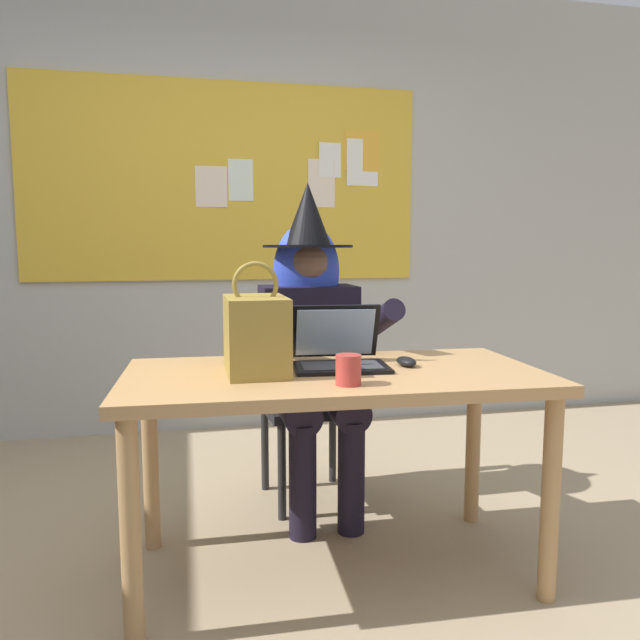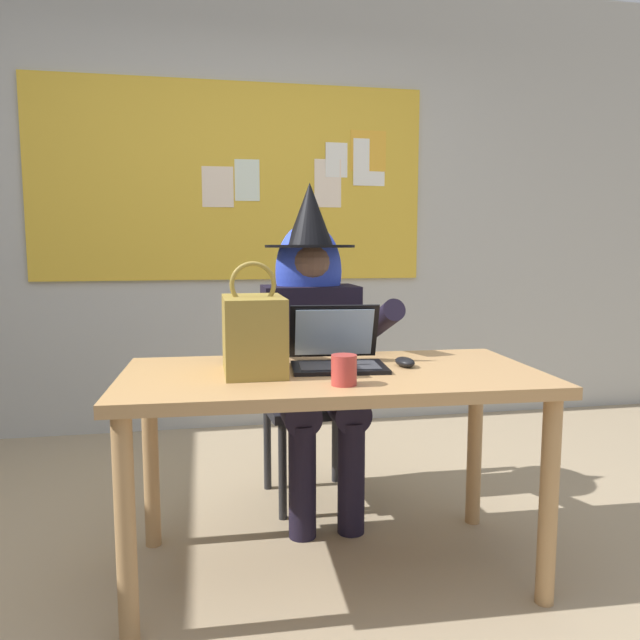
{
  "view_description": "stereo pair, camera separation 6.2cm",
  "coord_description": "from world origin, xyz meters",
  "px_view_note": "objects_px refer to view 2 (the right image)",
  "views": [
    {
      "loc": [
        -0.25,
        -1.86,
        1.16
      ],
      "look_at": [
        0.26,
        0.46,
        0.87
      ],
      "focal_mm": 34.2,
      "sensor_mm": 36.0,
      "label": 1
    },
    {
      "loc": [
        -0.19,
        -1.88,
        1.16
      ],
      "look_at": [
        0.26,
        0.46,
        0.87
      ],
      "focal_mm": 34.2,
      "sensor_mm": 36.0,
      "label": 2
    }
  ],
  "objects_px": {
    "laptop": "(337,353)",
    "handbag": "(254,334)",
    "desk_main": "(332,397)",
    "person_costumed": "(312,328)",
    "coffee_mug": "(344,370)",
    "chair_at_desk": "(306,385)",
    "computer_mouse": "(405,362)"
  },
  "relations": [
    {
      "from": "laptop",
      "to": "handbag",
      "type": "distance_m",
      "value": 0.32
    },
    {
      "from": "chair_at_desk",
      "to": "person_costumed",
      "type": "distance_m",
      "value": 0.31
    },
    {
      "from": "chair_at_desk",
      "to": "desk_main",
      "type": "bearing_deg",
      "value": -7.39
    },
    {
      "from": "chair_at_desk",
      "to": "handbag",
      "type": "relative_size",
      "value": 2.42
    },
    {
      "from": "handbag",
      "to": "laptop",
      "type": "bearing_deg",
      "value": 10.28
    },
    {
      "from": "desk_main",
      "to": "computer_mouse",
      "type": "bearing_deg",
      "value": 5.63
    },
    {
      "from": "desk_main",
      "to": "coffee_mug",
      "type": "relative_size",
      "value": 15.34
    },
    {
      "from": "person_costumed",
      "to": "computer_mouse",
      "type": "height_order",
      "value": "person_costumed"
    },
    {
      "from": "person_costumed",
      "to": "coffee_mug",
      "type": "relative_size",
      "value": 15.11
    },
    {
      "from": "chair_at_desk",
      "to": "coffee_mug",
      "type": "bearing_deg",
      "value": -7.31
    },
    {
      "from": "desk_main",
      "to": "laptop",
      "type": "xyz_separation_m",
      "value": [
        0.03,
        0.08,
        0.14
      ]
    },
    {
      "from": "laptop",
      "to": "handbag",
      "type": "bearing_deg",
      "value": -164.46
    },
    {
      "from": "chair_at_desk",
      "to": "computer_mouse",
      "type": "height_order",
      "value": "chair_at_desk"
    },
    {
      "from": "handbag",
      "to": "coffee_mug",
      "type": "distance_m",
      "value": 0.36
    },
    {
      "from": "desk_main",
      "to": "person_costumed",
      "type": "relative_size",
      "value": 1.02
    },
    {
      "from": "laptop",
      "to": "coffee_mug",
      "type": "xyz_separation_m",
      "value": [
        -0.04,
        -0.29,
        -0.0
      ]
    },
    {
      "from": "desk_main",
      "to": "handbag",
      "type": "bearing_deg",
      "value": 174.78
    },
    {
      "from": "desk_main",
      "to": "handbag",
      "type": "relative_size",
      "value": 3.86
    },
    {
      "from": "person_costumed",
      "to": "chair_at_desk",
      "type": "bearing_deg",
      "value": -176.92
    },
    {
      "from": "person_costumed",
      "to": "laptop",
      "type": "relative_size",
      "value": 4.05
    },
    {
      "from": "person_costumed",
      "to": "computer_mouse",
      "type": "xyz_separation_m",
      "value": [
        0.23,
        -0.57,
        -0.05
      ]
    },
    {
      "from": "coffee_mug",
      "to": "desk_main",
      "type": "bearing_deg",
      "value": 87.8
    },
    {
      "from": "person_costumed",
      "to": "coffee_mug",
      "type": "xyz_separation_m",
      "value": [
        -0.05,
        -0.81,
        -0.02
      ]
    },
    {
      "from": "person_costumed",
      "to": "desk_main",
      "type": "bearing_deg",
      "value": -3.95
    },
    {
      "from": "laptop",
      "to": "computer_mouse",
      "type": "height_order",
      "value": "laptop"
    },
    {
      "from": "person_costumed",
      "to": "coffee_mug",
      "type": "bearing_deg",
      "value": -3.54
    },
    {
      "from": "desk_main",
      "to": "computer_mouse",
      "type": "xyz_separation_m",
      "value": [
        0.27,
        0.03,
        0.11
      ]
    },
    {
      "from": "person_costumed",
      "to": "laptop",
      "type": "bearing_deg",
      "value": -0.66
    },
    {
      "from": "computer_mouse",
      "to": "coffee_mug",
      "type": "xyz_separation_m",
      "value": [
        -0.28,
        -0.24,
        0.03
      ]
    },
    {
      "from": "chair_at_desk",
      "to": "coffee_mug",
      "type": "relative_size",
      "value": 9.62
    },
    {
      "from": "handbag",
      "to": "coffee_mug",
      "type": "relative_size",
      "value": 3.98
    },
    {
      "from": "desk_main",
      "to": "laptop",
      "type": "height_order",
      "value": "laptop"
    }
  ]
}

